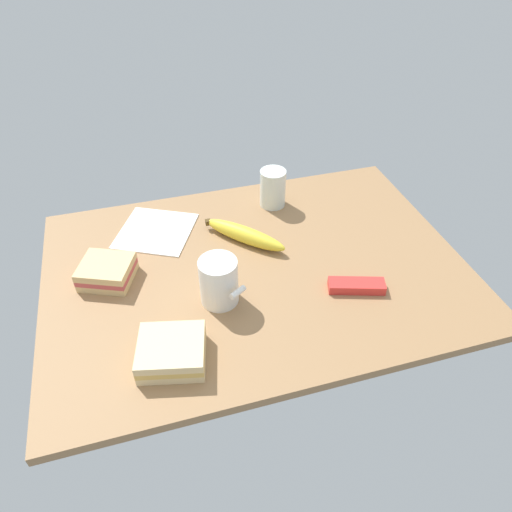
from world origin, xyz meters
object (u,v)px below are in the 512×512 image
at_px(sandwich_side, 172,352).
at_px(banana, 243,235).
at_px(paper_napkin, 156,231).
at_px(snack_bar, 356,286).
at_px(coffee_mug_black, 219,281).
at_px(glass_of_milk, 273,189).
at_px(sandwich_main, 107,272).

distance_m(sandwich_side, banana, 0.36).
bearing_deg(paper_napkin, snack_bar, -39.80).
xyz_separation_m(coffee_mug_black, banana, (0.09, 0.17, -0.03)).
distance_m(coffee_mug_black, sandwich_side, 0.17).
xyz_separation_m(sandwich_side, glass_of_milk, (0.32, 0.42, 0.02)).
height_order(coffee_mug_black, glass_of_milk, coffee_mug_black).
bearing_deg(snack_bar, paper_napkin, 157.56).
bearing_deg(coffee_mug_black, sandwich_side, -133.00).
bearing_deg(snack_bar, sandwich_side, -152.11).
distance_m(coffee_mug_black, sandwich_main, 0.25).
relative_size(glass_of_milk, snack_bar, 0.84).
bearing_deg(coffee_mug_black, snack_bar, -10.13).
bearing_deg(banana, sandwich_side, -125.53).
bearing_deg(glass_of_milk, coffee_mug_black, -124.69).
bearing_deg(sandwich_main, sandwich_side, -67.81).
relative_size(sandwich_main, snack_bar, 1.14).
bearing_deg(paper_napkin, sandwich_side, -92.38).
height_order(coffee_mug_black, snack_bar, coffee_mug_black).
bearing_deg(sandwich_main, banana, 8.23).
xyz_separation_m(sandwich_main, sandwich_side, (0.10, -0.24, 0.00)).
height_order(sandwich_side, banana, sandwich_side).
height_order(sandwich_main, glass_of_milk, glass_of_milk).
height_order(banana, paper_napkin, banana).
distance_m(glass_of_milk, paper_napkin, 0.31).
bearing_deg(sandwich_side, glass_of_milk, 52.67).
relative_size(sandwich_side, banana, 0.77).
relative_size(snack_bar, paper_napkin, 0.70).
distance_m(sandwich_main, sandwich_side, 0.26).
xyz_separation_m(banana, paper_napkin, (-0.19, 0.09, -0.02)).
bearing_deg(sandwich_side, paper_napkin, 87.62).
bearing_deg(paper_napkin, coffee_mug_black, -69.59).
bearing_deg(glass_of_milk, paper_napkin, -173.84).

